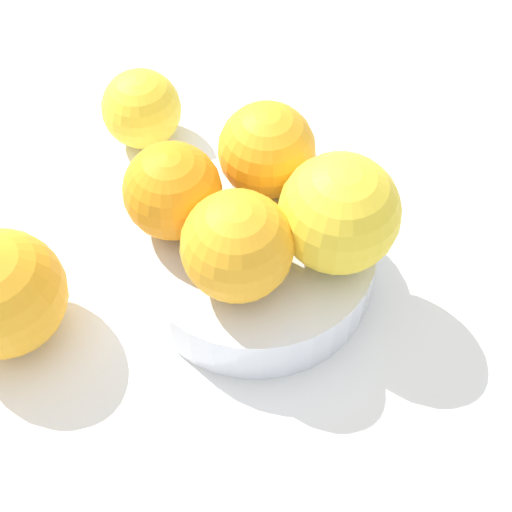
# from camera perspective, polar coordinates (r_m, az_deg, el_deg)

# --- Properties ---
(ground_plane) EXTENTS (1.10, 1.10, 0.02)m
(ground_plane) POSITION_cam_1_polar(r_m,az_deg,el_deg) (0.53, 0.00, -2.30)
(ground_plane) COLOR white
(fruit_bowl) EXTENTS (0.17, 0.17, 0.04)m
(fruit_bowl) POSITION_cam_1_polar(r_m,az_deg,el_deg) (0.50, 0.00, -0.37)
(fruit_bowl) COLOR silver
(fruit_bowl) RESTS_ON ground_plane
(orange_in_bowl_0) EXTENTS (0.07, 0.07, 0.07)m
(orange_in_bowl_0) POSITION_cam_1_polar(r_m,az_deg,el_deg) (0.44, -1.54, 0.83)
(orange_in_bowl_0) COLOR #F9A823
(orange_in_bowl_0) RESTS_ON fruit_bowl
(orange_in_bowl_1) EXTENTS (0.07, 0.07, 0.07)m
(orange_in_bowl_1) POSITION_cam_1_polar(r_m,az_deg,el_deg) (0.49, 0.58, 8.67)
(orange_in_bowl_1) COLOR #F9A823
(orange_in_bowl_1) RESTS_ON fruit_bowl
(orange_in_bowl_2) EXTENTS (0.08, 0.08, 0.08)m
(orange_in_bowl_2) POSITION_cam_1_polar(r_m,az_deg,el_deg) (0.45, 6.78, 3.07)
(orange_in_bowl_2) COLOR yellow
(orange_in_bowl_2) RESTS_ON fruit_bowl
(orange_in_bowl_3) EXTENTS (0.07, 0.07, 0.07)m
(orange_in_bowl_3) POSITION_cam_1_polar(r_m,az_deg,el_deg) (0.47, -6.85, 5.30)
(orange_in_bowl_3) COLOR orange
(orange_in_bowl_3) RESTS_ON fruit_bowl
(orange_loose_0) EXTENTS (0.07, 0.07, 0.07)m
(orange_loose_0) POSITION_cam_1_polar(r_m,az_deg,el_deg) (0.60, -9.35, 11.81)
(orange_loose_0) COLOR yellow
(orange_loose_0) RESTS_ON ground_plane
(orange_loose_1) EXTENTS (0.09, 0.09, 0.09)m
(orange_loose_1) POSITION_cam_1_polar(r_m,az_deg,el_deg) (0.49, -20.17, -2.89)
(orange_loose_1) COLOR #F9A823
(orange_loose_1) RESTS_ON ground_plane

